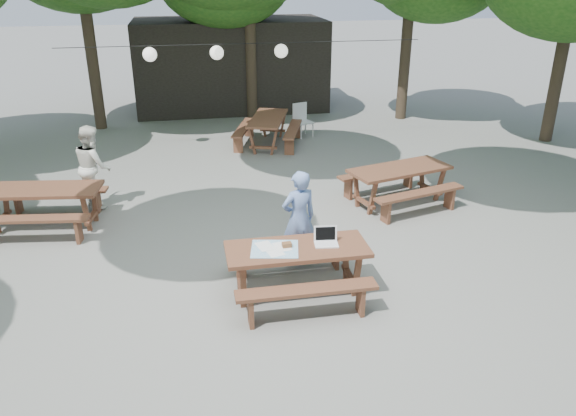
% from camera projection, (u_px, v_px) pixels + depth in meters
% --- Properties ---
extents(ground, '(80.00, 80.00, 0.00)m').
position_uv_depth(ground, '(261.00, 252.00, 9.29)').
color(ground, '#60615C').
rests_on(ground, ground).
extents(pavilion, '(6.00, 3.00, 2.80)m').
position_uv_depth(pavilion, '(230.00, 64.00, 18.28)').
color(pavilion, black).
rests_on(pavilion, ground).
extents(main_picnic_table, '(2.00, 1.58, 0.75)m').
position_uv_depth(main_picnic_table, '(297.00, 270.00, 7.99)').
color(main_picnic_table, '#512E1C').
rests_on(main_picnic_table, ground).
extents(picnic_table_nw, '(2.09, 1.81, 0.75)m').
position_uv_depth(picnic_table_nw, '(45.00, 207.00, 10.05)').
color(picnic_table_nw, '#512E1C').
rests_on(picnic_table_nw, ground).
extents(picnic_table_ne, '(2.26, 2.03, 0.75)m').
position_uv_depth(picnic_table_ne, '(399.00, 185.00, 11.05)').
color(picnic_table_ne, '#512E1C').
rests_on(picnic_table_ne, ground).
extents(picnic_table_far_e, '(2.08, 2.29, 0.75)m').
position_uv_depth(picnic_table_far_e, '(268.00, 131.00, 14.66)').
color(picnic_table_far_e, '#512E1C').
rests_on(picnic_table_far_e, ground).
extents(woman, '(0.64, 0.50, 1.55)m').
position_uv_depth(woman, '(299.00, 218.00, 8.67)').
color(woman, '#6C89C5').
rests_on(woman, ground).
extents(second_person, '(0.83, 0.94, 1.60)m').
position_uv_depth(second_person, '(93.00, 166.00, 10.84)').
color(second_person, white).
rests_on(second_person, ground).
extents(plastic_chair, '(0.57, 0.57, 0.90)m').
position_uv_depth(plastic_chair, '(303.00, 127.00, 15.48)').
color(plastic_chair, silver).
rests_on(plastic_chair, ground).
extents(laptop, '(0.36, 0.30, 0.24)m').
position_uv_depth(laptop, '(326.00, 239.00, 7.93)').
color(laptop, white).
rests_on(laptop, main_picnic_table).
extents(tabletop_clutter, '(0.74, 0.66, 0.08)m').
position_uv_depth(tabletop_clutter, '(277.00, 248.00, 7.79)').
color(tabletop_clutter, '#3C9CCF').
rests_on(tabletop_clutter, main_picnic_table).
extents(paper_lanterns, '(9.00, 0.34, 0.38)m').
position_uv_depth(paper_lanterns, '(217.00, 53.00, 13.71)').
color(paper_lanterns, black).
rests_on(paper_lanterns, ground).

